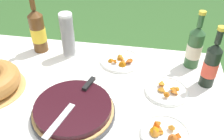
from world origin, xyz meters
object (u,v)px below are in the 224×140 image
object	(u,v)px
snack_plate_near	(165,133)
cider_bottle_amber	(38,31)
cup_stack	(68,35)
cider_bottle_green	(195,47)
serving_knife	(76,99)
snack_plate_left	(167,90)
berry_tart	(73,110)
juice_bottle_red	(211,65)
snack_plate_right	(121,60)

from	to	relation	value
snack_plate_near	cider_bottle_amber	bearing A→B (deg)	144.67
cup_stack	cider_bottle_amber	world-z (taller)	cider_bottle_amber
cider_bottle_green	cup_stack	bearing A→B (deg)	-179.09
serving_knife	cider_bottle_green	size ratio (longest dim) A/B	1.18
cider_bottle_amber	snack_plate_left	bearing A→B (deg)	-19.19
berry_tart	cup_stack	distance (m)	0.48
berry_tart	cup_stack	xyz separation A→B (m)	(-0.16, 0.44, 0.10)
juice_bottle_red	snack_plate_near	size ratio (longest dim) A/B	1.58
cup_stack	snack_plate_left	bearing A→B (deg)	-22.92
serving_knife	juice_bottle_red	xyz separation A→B (m)	(0.57, 0.27, 0.05)
berry_tart	juice_bottle_red	distance (m)	0.66
cup_stack	cider_bottle_amber	bearing A→B (deg)	173.06
snack_plate_right	snack_plate_left	bearing A→B (deg)	-39.91
serving_knife	cider_bottle_amber	bearing A→B (deg)	-126.81
cider_bottle_amber	snack_plate_right	distance (m)	0.49
cup_stack	snack_plate_near	size ratio (longest dim) A/B	1.28
serving_knife	juice_bottle_red	distance (m)	0.64
cup_stack	berry_tart	bearing A→B (deg)	-70.55
cider_bottle_amber	serving_knife	bearing A→B (deg)	-51.65
cider_bottle_green	cider_bottle_amber	xyz separation A→B (m)	(-0.85, 0.01, 0.01)
serving_knife	snack_plate_near	size ratio (longest dim) A/B	1.86
serving_knife	snack_plate_near	distance (m)	0.38
berry_tart	cup_stack	bearing A→B (deg)	109.45
cider_bottle_amber	juice_bottle_red	xyz separation A→B (m)	(0.91, -0.16, -0.01)
cider_bottle_amber	snack_plate_near	world-z (taller)	cider_bottle_amber
snack_plate_near	snack_plate_left	world-z (taller)	snack_plate_near
snack_plate_right	berry_tart	bearing A→B (deg)	-108.75
juice_bottle_red	berry_tart	bearing A→B (deg)	-152.34
serving_knife	cider_bottle_green	distance (m)	0.67
juice_bottle_red	snack_plate_right	size ratio (longest dim) A/B	1.37
cup_stack	snack_plate_right	size ratio (longest dim) A/B	1.12
berry_tart	juice_bottle_red	bearing A→B (deg)	27.66
juice_bottle_red	snack_plate_left	size ratio (longest dim) A/B	1.52
berry_tart	snack_plate_near	xyz separation A→B (m)	(0.38, -0.05, -0.01)
snack_plate_right	cider_bottle_amber	bearing A→B (deg)	174.62
cider_bottle_amber	snack_plate_near	bearing A→B (deg)	-35.33
cider_bottle_green	cider_bottle_amber	size ratio (longest dim) A/B	0.94
berry_tart	snack_plate_near	bearing A→B (deg)	-6.80
cider_bottle_amber	snack_plate_near	size ratio (longest dim) A/B	1.68
serving_knife	cup_stack	distance (m)	0.45
cider_bottle_green	snack_plate_near	size ratio (longest dim) A/B	1.57
cider_bottle_green	snack_plate_left	xyz separation A→B (m)	(-0.13, -0.24, -0.10)
juice_bottle_red	snack_plate_right	bearing A→B (deg)	165.34
snack_plate_right	cup_stack	bearing A→B (deg)	175.57
berry_tart	juice_bottle_red	xyz separation A→B (m)	(0.58, 0.30, 0.09)
cup_stack	snack_plate_near	world-z (taller)	cup_stack
berry_tart	snack_plate_right	distance (m)	0.44
juice_bottle_red	snack_plate_near	xyz separation A→B (m)	(-0.20, -0.35, -0.10)
serving_knife	cider_bottle_green	xyz separation A→B (m)	(0.51, 0.42, 0.05)
snack_plate_near	cup_stack	bearing A→B (deg)	137.81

